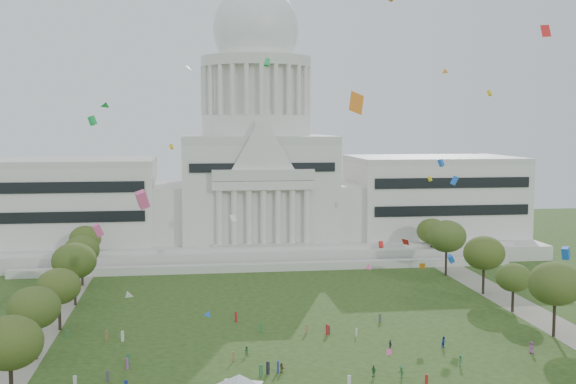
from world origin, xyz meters
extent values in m
plane|color=#294517|center=(0.00, 0.00, 0.00)|extent=(400.00, 400.00, 0.00)
cube|color=beige|center=(0.00, 115.00, 2.00)|extent=(160.00, 60.00, 4.00)
cube|color=beige|center=(0.00, 82.00, 1.00)|extent=(130.00, 3.00, 2.00)
cube|color=beige|center=(0.00, 90.00, 2.50)|extent=(140.00, 3.00, 5.00)
cube|color=silver|center=(-55.00, 114.00, 15.00)|extent=(50.00, 34.00, 22.00)
cube|color=silver|center=(55.00, 114.00, 15.00)|extent=(50.00, 34.00, 22.00)
cube|color=silver|center=(-27.00, 112.00, 12.00)|extent=(12.00, 26.00, 16.00)
cube|color=silver|center=(27.00, 112.00, 12.00)|extent=(12.00, 26.00, 16.00)
cube|color=silver|center=(0.00, 114.00, 18.00)|extent=(44.00, 38.00, 28.00)
cube|color=silver|center=(0.00, 94.00, 21.20)|extent=(28.00, 3.00, 2.40)
cube|color=black|center=(-55.00, 96.80, 17.00)|extent=(46.00, 0.40, 11.00)
cube|color=black|center=(55.00, 96.80, 17.00)|extent=(46.00, 0.40, 11.00)
cylinder|color=silver|center=(0.00, 114.00, 37.40)|extent=(32.00, 32.00, 6.00)
cylinder|color=silver|center=(0.00, 114.00, 47.40)|extent=(28.00, 28.00, 14.00)
cylinder|color=beige|center=(0.00, 114.00, 55.90)|extent=(32.40, 32.40, 3.00)
cylinder|color=silver|center=(0.00, 114.00, 61.40)|extent=(22.00, 22.00, 8.00)
ellipsoid|color=silver|center=(0.00, 114.00, 65.40)|extent=(25.00, 25.00, 26.20)
cube|color=gray|center=(-48.00, 30.00, 0.02)|extent=(8.00, 160.00, 0.04)
cube|color=gray|center=(48.00, 30.00, 0.02)|extent=(8.00, 160.00, 0.04)
ellipsoid|color=#3C4D19|center=(-44.07, -2.96, 8.97)|extent=(8.86, 8.86, 7.25)
cylinder|color=black|center=(-45.04, 17.30, 2.73)|extent=(0.56, 0.56, 5.47)
ellipsoid|color=#3A4F1B|center=(-45.04, 17.30, 8.53)|extent=(8.42, 8.42, 6.89)
cylinder|color=black|center=(44.17, 17.44, 3.10)|extent=(0.56, 0.56, 6.20)
ellipsoid|color=#3B4E1D|center=(44.17, 17.44, 9.68)|extent=(9.55, 9.55, 7.82)
cylinder|color=black|center=(-44.09, 33.92, 2.64)|extent=(0.56, 0.56, 5.27)
ellipsoid|color=#3E4F1A|center=(-44.09, 33.92, 8.23)|extent=(8.12, 8.12, 6.65)
cylinder|color=black|center=(44.40, 34.48, 2.28)|extent=(0.56, 0.56, 4.56)
ellipsoid|color=#384E1A|center=(44.40, 34.48, 7.11)|extent=(7.01, 7.01, 5.74)
cylinder|color=black|center=(-44.08, 52.42, 3.02)|extent=(0.56, 0.56, 6.03)
ellipsoid|color=#304714|center=(-44.08, 52.42, 9.41)|extent=(9.29, 9.29, 7.60)
cylinder|color=black|center=(44.76, 50.04, 2.98)|extent=(0.56, 0.56, 5.97)
ellipsoid|color=#394C16|center=(44.76, 50.04, 9.31)|extent=(9.19, 9.19, 7.52)
cylinder|color=black|center=(-45.22, 71.01, 2.70)|extent=(0.56, 0.56, 5.41)
ellipsoid|color=#354A19|center=(-45.22, 71.01, 8.44)|extent=(8.33, 8.33, 6.81)
cylinder|color=black|center=(43.49, 70.19, 3.19)|extent=(0.56, 0.56, 6.37)
ellipsoid|color=#3C521E|center=(43.49, 70.19, 9.94)|extent=(9.82, 9.82, 8.03)
cylinder|color=black|center=(-46.87, 89.14, 2.66)|extent=(0.56, 0.56, 5.32)
ellipsoid|color=#384C16|center=(-46.87, 89.14, 8.29)|extent=(8.19, 8.19, 6.70)
cylinder|color=black|center=(45.96, 88.13, 2.73)|extent=(0.56, 0.56, 5.47)
ellipsoid|color=#394F16|center=(45.96, 88.13, 8.53)|extent=(8.42, 8.42, 6.89)
pyramid|color=white|center=(-13.72, -5.95, 3.37)|extent=(9.69, 9.69, 1.82)
imported|color=#994C8C|center=(35.81, 9.06, 1.01)|extent=(1.10, 1.17, 2.01)
imported|color=navy|center=(22.46, 13.88, 1.00)|extent=(1.14, 1.02, 2.00)
imported|color=#33723F|center=(11.00, 0.75, 0.94)|extent=(0.97, 1.34, 1.87)
imported|color=#33723F|center=(7.03, 1.94, 0.89)|extent=(0.98, 1.18, 1.77)
imported|color=olive|center=(-6.43, 5.54, 0.80)|extent=(1.13, 1.60, 1.61)
imported|color=#33723F|center=(-11.14, 14.38, 0.80)|extent=(0.90, 0.72, 1.60)
imported|color=#33723F|center=(21.79, 4.59, 0.94)|extent=(1.25, 1.33, 1.87)
imported|color=#4C4C51|center=(13.11, 14.06, 0.89)|extent=(0.78, 1.14, 1.78)
cube|color=#4C4C51|center=(-32.42, 5.33, 0.85)|extent=(0.46, 0.53, 1.69)
cube|color=silver|center=(2.44, -1.90, 0.89)|extent=(0.55, 0.46, 1.77)
cube|color=#4C4C51|center=(15.90, 30.91, 0.81)|extent=(0.50, 0.41, 1.62)
cube|color=#994C8C|center=(-30.05, 10.59, 0.86)|extent=(0.47, 0.54, 1.73)
cube|color=silver|center=(-32.01, 25.28, 0.93)|extent=(0.53, 0.58, 1.85)
cube|color=#B21E1E|center=(-11.48, 34.95, 0.96)|extent=(0.45, 0.58, 1.93)
cube|color=#33723F|center=(-42.00, 28.74, 0.75)|extent=(0.47, 0.42, 1.50)
cube|color=navy|center=(-7.01, 5.67, 0.92)|extent=(0.36, 0.52, 1.84)
cube|color=#4C4C51|center=(4.69, 24.77, 0.76)|extent=(0.47, 0.41, 1.53)
cube|color=silver|center=(9.26, 22.44, 0.74)|extent=(0.35, 0.45, 1.47)
cube|color=#B21E1E|center=(13.84, -2.42, 0.76)|extent=(0.48, 0.42, 1.53)
cube|color=#33723F|center=(-7.49, 27.18, 0.90)|extent=(0.47, 0.56, 1.80)
cube|color=#33723F|center=(-9.74, 4.31, 0.95)|extent=(0.57, 0.45, 1.90)
cube|color=olive|center=(-13.44, 11.77, 0.82)|extent=(0.38, 0.49, 1.65)
cube|color=olive|center=(0.72, 25.55, 0.86)|extent=(0.31, 0.47, 1.72)
cube|color=#B21E1E|center=(4.25, 24.22, 0.95)|extent=(0.44, 0.57, 1.90)
cube|color=#26262B|center=(-8.59, 5.28, 0.96)|extent=(0.53, 0.60, 1.93)
cube|color=silver|center=(-36.85, 3.64, 0.86)|extent=(0.51, 0.38, 1.72)
cube|color=#33723F|center=(-30.00, 12.44, 0.93)|extent=(0.58, 0.51, 1.86)
cube|color=olive|center=(-34.80, 26.12, 0.92)|extent=(0.44, 0.56, 1.84)
camera|label=1|loc=(-20.20, -100.72, 38.07)|focal=45.00mm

